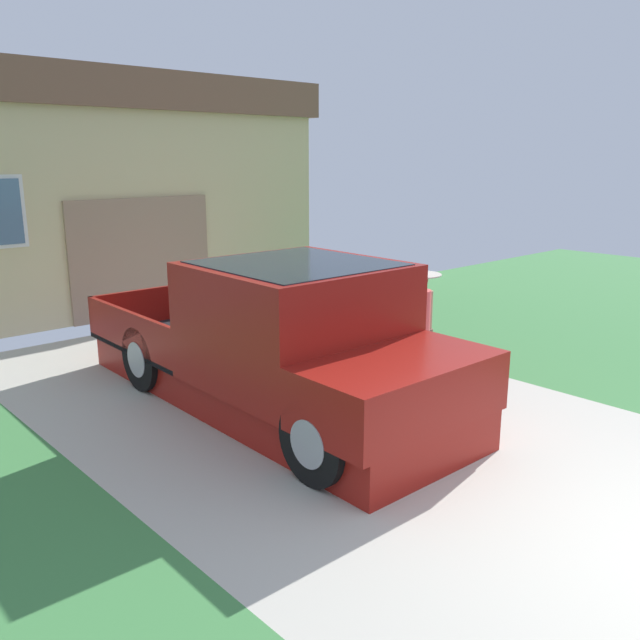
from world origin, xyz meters
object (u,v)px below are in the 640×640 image
pickup_truck (288,347)px  wheeled_trash_bin (331,281)px  person_with_hat (417,318)px  handbag (441,391)px  house_with_garage (50,189)px

pickup_truck → wheeled_trash_bin: pickup_truck is taller
person_with_hat → handbag: size_ratio=3.55×
house_with_garage → wheeled_trash_bin: size_ratio=8.76×
pickup_truck → handbag: pickup_truck is taller
pickup_truck → house_with_garage: size_ratio=0.58×
pickup_truck → wheeled_trash_bin: size_ratio=5.08×
house_with_garage → person_with_hat: bearing=-85.4°
handbag → house_with_garage: bearing=94.9°
pickup_truck → wheeled_trash_bin: bearing=-137.6°
wheeled_trash_bin → pickup_truck: bearing=-138.6°
person_with_hat → handbag: 0.90m
person_with_hat → house_with_garage: house_with_garage is taller
person_with_hat → handbag: person_with_hat is taller
pickup_truck → person_with_hat: bearing=156.8°
house_with_garage → wheeled_trash_bin: 6.20m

